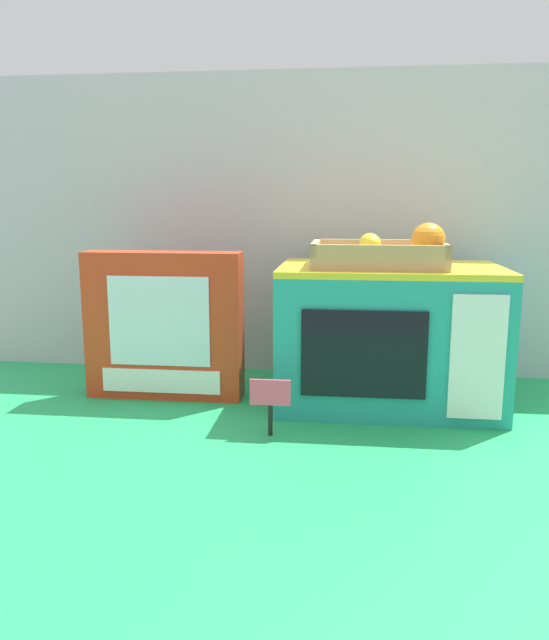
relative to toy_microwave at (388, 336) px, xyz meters
The scene contains 6 objects.
ground_plane 0.21m from the toy_microwave, 165.58° to the right, with size 1.70×1.70×0.00m, color #219E54.
display_back_panel 0.35m from the toy_microwave, 124.60° to the left, with size 1.61×0.03×0.68m, color #B7BABF.
toy_microwave is the anchor object (origin of this frame).
food_groups_crate 0.16m from the toy_microwave, 119.90° to the right, with size 0.25×0.18×0.08m.
cookie_set_box 0.45m from the toy_microwave, behind, with size 0.32×0.07×0.30m.
price_sign 0.30m from the toy_microwave, 135.34° to the right, with size 0.07×0.01×0.10m.
Camera 1 is at (0.08, -1.17, 0.40)m, focal length 34.84 mm.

